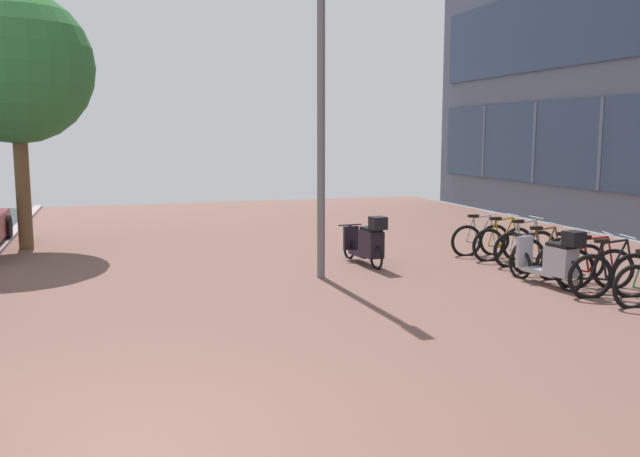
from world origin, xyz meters
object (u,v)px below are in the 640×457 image
Objects in this scene: bicycle_rack_01 at (612,275)px; bicycle_rack_06 at (503,244)px; lamp_post at (321,100)px; bicycle_rack_03 at (570,261)px; street_tree at (16,68)px; bicycle_rack_04 at (544,255)px; scooter_mid at (368,242)px; bicycle_rack_02 at (593,268)px; bicycle_rack_05 at (525,248)px; scooter_near at (553,260)px; bicycle_rack_07 at (480,240)px.

bicycle_rack_01 is 3.26m from bicycle_rack_06.
lamp_post reaches higher than bicycle_rack_01.
bicycle_rack_03 is 12.10m from street_tree.
scooter_mid is at bearing 150.61° from bicycle_rack_04.
bicycle_rack_06 is (0.11, 3.26, -0.01)m from bicycle_rack_01.
bicycle_rack_05 reaches higher than bicycle_rack_02.
bicycle_rack_05 is 1.81m from scooter_near.
bicycle_rack_05 is (0.04, 0.65, 0.02)m from bicycle_rack_04.
bicycle_rack_02 reaches higher than bicycle_rack_04.
bicycle_rack_05 reaches higher than bicycle_rack_06.
bicycle_rack_02 is 0.23× the size of lamp_post.
bicycle_rack_03 is 1.96m from bicycle_rack_06.
bicycle_rack_02 is 2.61m from bicycle_rack_06.
street_tree reaches higher than bicycle_rack_04.
scooter_near is 3.52m from scooter_mid.
bicycle_rack_04 is 1.31m from bicycle_rack_06.
bicycle_rack_05 is 3.07m from scooter_mid.
scooter_near is at bearing 114.81° from bicycle_rack_01.
scooter_near is at bearing 156.99° from bicycle_rack_02.
scooter_mid reaches higher than bicycle_rack_03.
scooter_mid is (-2.72, 3.58, 0.11)m from bicycle_rack_01.
bicycle_rack_02 is 0.65m from bicycle_rack_03.
bicycle_rack_02 is at bearing 73.69° from bicycle_rack_01.
bicycle_rack_04 is 0.97× the size of bicycle_rack_06.
bicycle_rack_04 is 0.65m from bicycle_rack_05.
bicycle_rack_06 is 0.24× the size of lamp_post.
lamp_post is at bearing 160.34° from bicycle_rack_03.
bicycle_rack_01 is 0.25× the size of lamp_post.
street_tree is (-9.54, 5.11, 3.64)m from bicycle_rack_05.
street_tree reaches higher than bicycle_rack_01.
bicycle_rack_02 is at bearing -27.45° from lamp_post.
bicycle_rack_01 is 4.50m from scooter_mid.
scooter_near reaches higher than bicycle_rack_01.
scooter_near is 0.30× the size of street_tree.
street_tree is at bearing 140.46° from bicycle_rack_01.
bicycle_rack_03 is 0.66m from bicycle_rack_04.
scooter_mid is 0.30× the size of lamp_post.
bicycle_rack_05 is at bearing -82.69° from bicycle_rack_06.
bicycle_rack_06 reaches higher than bicycle_rack_07.
scooter_near is (-0.57, -1.04, 0.13)m from bicycle_rack_04.
bicycle_rack_06 is at bearing 91.94° from bicycle_rack_04.
bicycle_rack_05 is at bearing -28.17° from street_tree.
bicycle_rack_06 is at bearing 93.76° from bicycle_rack_03.
scooter_near is at bearing -37.32° from street_tree.
bicycle_rack_03 is 5.25m from lamp_post.
bicycle_rack_01 is at bearing -94.19° from bicycle_rack_05.
scooter_near is (-0.61, -1.70, 0.12)m from bicycle_rack_05.
bicycle_rack_02 is at bearing -36.52° from street_tree.
scooter_near reaches higher than bicycle_rack_06.
street_tree is at bearing 146.22° from bicycle_rack_03.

